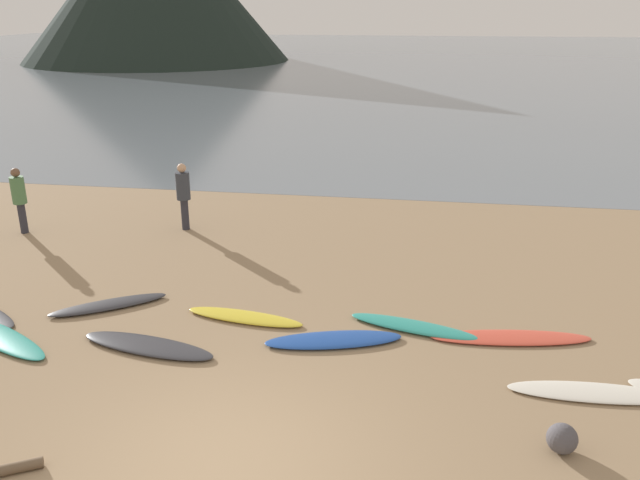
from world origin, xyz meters
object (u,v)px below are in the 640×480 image
object	(u,v)px
surfboard_2	(109,305)
surfboard_3	(148,346)
surfboard_6	(413,326)
surfboard_4	(245,317)
beach_rock_near	(562,438)
surfboard_5	(334,340)
surfboard_8	(594,393)
person_1	(183,191)
person_0	(19,195)
surfboard_7	(511,338)

from	to	relation	value
surfboard_2	surfboard_3	xyz separation A→B (m)	(1.32, -1.33, -0.00)
surfboard_2	surfboard_6	size ratio (longest dim) A/B	0.94
surfboard_3	surfboard_4	size ratio (longest dim) A/B	1.09
surfboard_3	beach_rock_near	world-z (taller)	beach_rock_near
surfboard_5	surfboard_8	xyz separation A→B (m)	(3.88, -0.93, -0.02)
person_1	person_0	bearing A→B (deg)	56.37
surfboard_8	surfboard_3	bearing A→B (deg)	176.02
surfboard_4	surfboard_7	xyz separation A→B (m)	(4.56, -0.03, -0.01)
surfboard_3	surfboard_6	world-z (taller)	same
surfboard_5	person_1	distance (m)	6.78
surfboard_8	surfboard_7	bearing A→B (deg)	121.72
surfboard_2	surfboard_4	bearing A→B (deg)	-35.94
surfboard_4	surfboard_5	bearing A→B (deg)	-10.89
surfboard_4	surfboard_8	xyz separation A→B (m)	(5.54, -1.52, -0.01)
surfboard_6	surfboard_2	bearing A→B (deg)	-165.25
surfboard_8	beach_rock_near	distance (m)	1.56
surfboard_5	person_0	world-z (taller)	person_0
person_1	beach_rock_near	world-z (taller)	person_1
surfboard_2	surfboard_6	xyz separation A→B (m)	(5.55, 0.00, 0.00)
surfboard_7	surfboard_3	bearing A→B (deg)	-175.93
surfboard_3	surfboard_8	xyz separation A→B (m)	(6.82, -0.27, -0.02)
surfboard_7	beach_rock_near	bearing A→B (deg)	-92.24
person_0	person_1	distance (m)	3.88
surfboard_2	surfboard_4	xyz separation A→B (m)	(2.60, -0.08, -0.01)
surfboard_6	surfboard_8	world-z (taller)	surfboard_6
surfboard_6	person_1	distance (m)	7.25
surfboard_2	person_0	xyz separation A→B (m)	(-3.90, 3.57, 0.90)
surfboard_6	person_1	bearing A→B (deg)	156.76
surfboard_6	beach_rock_near	bearing A→B (deg)	-43.03
person_0	surfboard_7	bearing A→B (deg)	-12.36
surfboard_5	surfboard_6	bearing A→B (deg)	12.22
surfboard_3	surfboard_7	size ratio (longest dim) A/B	0.88
surfboard_6	beach_rock_near	size ratio (longest dim) A/B	5.89
surfboard_7	person_0	world-z (taller)	person_0
surfboard_6	beach_rock_near	xyz separation A→B (m)	(1.88, -2.98, 0.14)
person_0	beach_rock_near	size ratio (longest dim) A/B	4.20
surfboard_2	beach_rock_near	world-z (taller)	beach_rock_near
surfboard_3	surfboard_6	xyz separation A→B (m)	(4.23, 1.33, 0.00)
person_1	surfboard_3	bearing A→B (deg)	147.61
surfboard_8	person_1	size ratio (longest dim) A/B	1.46
surfboard_4	surfboard_7	bearing A→B (deg)	8.10
person_1	beach_rock_near	size ratio (longest dim) A/B	4.33
surfboard_3	beach_rock_near	xyz separation A→B (m)	(6.11, -1.65, 0.14)
person_0	person_1	xyz separation A→B (m)	(3.79, 0.86, 0.03)
beach_rock_near	surfboard_4	bearing A→B (deg)	149.09
person_0	beach_rock_near	distance (m)	13.11
person_0	surfboard_5	bearing A→B (deg)	-21.37
surfboard_4	surfboard_7	distance (m)	4.56
surfboard_3	surfboard_4	world-z (taller)	surfboard_3
surfboard_4	surfboard_6	bearing A→B (deg)	10.14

